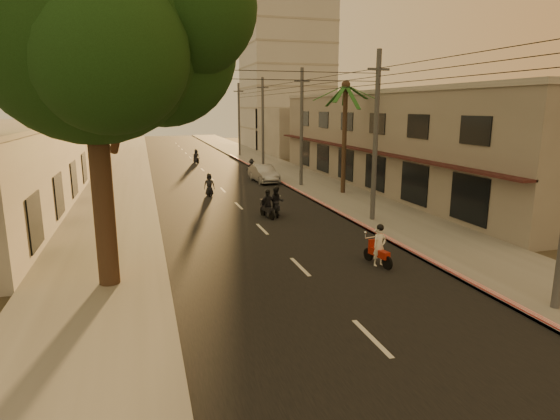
{
  "coord_description": "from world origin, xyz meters",
  "views": [
    {
      "loc": [
        -5.65,
        -14.41,
        6.12
      ],
      "look_at": [
        0.01,
        4.83,
        1.69
      ],
      "focal_mm": 30.0,
      "sensor_mm": 36.0,
      "label": 1
    }
  ],
  "objects_px": {
    "scooter_mid_a": "(277,202)",
    "parked_car": "(264,174)",
    "palm_tree": "(346,92)",
    "scooter_red": "(379,247)",
    "scooter_far_c": "(196,157)",
    "scooter_far_a": "(209,186)",
    "scooter_mid_b": "(268,205)",
    "broadleaf_tree": "(103,30)",
    "scooter_far_b": "(252,168)"
  },
  "relations": [
    {
      "from": "broadleaf_tree",
      "to": "scooter_red",
      "type": "bearing_deg",
      "value": -4.88
    },
    {
      "from": "scooter_far_a",
      "to": "scooter_far_c",
      "type": "relative_size",
      "value": 1.03
    },
    {
      "from": "scooter_mid_b",
      "to": "scooter_far_a",
      "type": "bearing_deg",
      "value": 95.04
    },
    {
      "from": "broadleaf_tree",
      "to": "scooter_mid_b",
      "type": "bearing_deg",
      "value": 47.55
    },
    {
      "from": "scooter_red",
      "to": "parked_car",
      "type": "relative_size",
      "value": 0.39
    },
    {
      "from": "scooter_mid_b",
      "to": "scooter_far_a",
      "type": "xyz_separation_m",
      "value": [
        -2.19,
        7.69,
        -0.03
      ]
    },
    {
      "from": "palm_tree",
      "to": "scooter_mid_b",
      "type": "distance_m",
      "value": 11.08
    },
    {
      "from": "parked_car",
      "to": "scooter_mid_b",
      "type": "bearing_deg",
      "value": -107.06
    },
    {
      "from": "palm_tree",
      "to": "scooter_far_b",
      "type": "xyz_separation_m",
      "value": [
        -4.24,
        10.72,
        -6.43
      ]
    },
    {
      "from": "scooter_far_b",
      "to": "scooter_mid_a",
      "type": "bearing_deg",
      "value": -98.52
    },
    {
      "from": "broadleaf_tree",
      "to": "parked_car",
      "type": "bearing_deg",
      "value": 63.11
    },
    {
      "from": "scooter_far_c",
      "to": "palm_tree",
      "type": "bearing_deg",
      "value": -83.62
    },
    {
      "from": "scooter_red",
      "to": "broadleaf_tree",
      "type": "bearing_deg",
      "value": 165.16
    },
    {
      "from": "palm_tree",
      "to": "parked_car",
      "type": "height_order",
      "value": "palm_tree"
    },
    {
      "from": "broadleaf_tree",
      "to": "scooter_mid_b",
      "type": "relative_size",
      "value": 7.2
    },
    {
      "from": "broadleaf_tree",
      "to": "scooter_far_a",
      "type": "xyz_separation_m",
      "value": [
        5.34,
        15.92,
        -7.75
      ]
    },
    {
      "from": "palm_tree",
      "to": "scooter_far_a",
      "type": "distance_m",
      "value": 11.47
    },
    {
      "from": "palm_tree",
      "to": "scooter_far_c",
      "type": "height_order",
      "value": "palm_tree"
    },
    {
      "from": "scooter_red",
      "to": "parked_car",
      "type": "xyz_separation_m",
      "value": [
        0.89,
        21.59,
        -0.03
      ]
    },
    {
      "from": "scooter_far_a",
      "to": "scooter_far_c",
      "type": "xyz_separation_m",
      "value": [
        1.34,
        19.92,
        -0.01
      ]
    },
    {
      "from": "scooter_mid_a",
      "to": "scooter_far_c",
      "type": "relative_size",
      "value": 1.12
    },
    {
      "from": "scooter_mid_a",
      "to": "scooter_red",
      "type": "bearing_deg",
      "value": -68.92
    },
    {
      "from": "scooter_mid_b",
      "to": "broadleaf_tree",
      "type": "bearing_deg",
      "value": -143.28
    },
    {
      "from": "scooter_red",
      "to": "scooter_mid_b",
      "type": "xyz_separation_m",
      "value": [
        -2.11,
        9.05,
        0.0
      ]
    },
    {
      "from": "scooter_red",
      "to": "parked_car",
      "type": "bearing_deg",
      "value": 77.67
    },
    {
      "from": "scooter_far_a",
      "to": "scooter_far_b",
      "type": "distance_m",
      "value": 10.01
    },
    {
      "from": "scooter_mid_a",
      "to": "scooter_mid_b",
      "type": "bearing_deg",
      "value": -137.97
    },
    {
      "from": "scooter_mid_a",
      "to": "parked_car",
      "type": "bearing_deg",
      "value": 91.2
    },
    {
      "from": "scooter_far_c",
      "to": "scooter_mid_b",
      "type": "bearing_deg",
      "value": -101.7
    },
    {
      "from": "broadleaf_tree",
      "to": "scooter_far_a",
      "type": "relative_size",
      "value": 7.4
    },
    {
      "from": "scooter_mid_a",
      "to": "scooter_far_b",
      "type": "height_order",
      "value": "scooter_mid_a"
    },
    {
      "from": "scooter_red",
      "to": "scooter_far_a",
      "type": "bearing_deg",
      "value": 94.43
    },
    {
      "from": "parked_car",
      "to": "scooter_far_c",
      "type": "xyz_separation_m",
      "value": [
        -3.85,
        15.07,
        0.0
      ]
    },
    {
      "from": "scooter_red",
      "to": "scooter_far_b",
      "type": "bearing_deg",
      "value": 78.37
    },
    {
      "from": "scooter_mid_a",
      "to": "scooter_far_b",
      "type": "relative_size",
      "value": 1.09
    },
    {
      "from": "broadleaf_tree",
      "to": "palm_tree",
      "type": "relative_size",
      "value": 1.48
    },
    {
      "from": "palm_tree",
      "to": "parked_car",
      "type": "distance_m",
      "value": 10.29
    },
    {
      "from": "parked_car",
      "to": "palm_tree",
      "type": "bearing_deg",
      "value": -63.04
    },
    {
      "from": "broadleaf_tree",
      "to": "scooter_far_a",
      "type": "distance_m",
      "value": 18.5
    },
    {
      "from": "scooter_far_b",
      "to": "parked_car",
      "type": "distance_m",
      "value": 3.81
    },
    {
      "from": "palm_tree",
      "to": "scooter_far_c",
      "type": "bearing_deg",
      "value": 109.84
    },
    {
      "from": "palm_tree",
      "to": "scooter_red",
      "type": "height_order",
      "value": "palm_tree"
    },
    {
      "from": "scooter_far_b",
      "to": "scooter_far_a",
      "type": "bearing_deg",
      "value": -120.86
    },
    {
      "from": "scooter_mid_b",
      "to": "scooter_far_a",
      "type": "relative_size",
      "value": 1.03
    },
    {
      "from": "palm_tree",
      "to": "parked_car",
      "type": "bearing_deg",
      "value": 120.55
    },
    {
      "from": "scooter_red",
      "to": "scooter_mid_a",
      "type": "height_order",
      "value": "scooter_mid_a"
    },
    {
      "from": "scooter_mid_a",
      "to": "parked_car",
      "type": "height_order",
      "value": "scooter_mid_a"
    },
    {
      "from": "scooter_mid_a",
      "to": "scooter_far_c",
      "type": "height_order",
      "value": "scooter_mid_a"
    },
    {
      "from": "palm_tree",
      "to": "scooter_mid_b",
      "type": "xyz_separation_m",
      "value": [
        -7.08,
        -5.63,
        -6.4
      ]
    },
    {
      "from": "scooter_far_c",
      "to": "scooter_far_a",
      "type": "bearing_deg",
      "value": -107.31
    }
  ]
}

